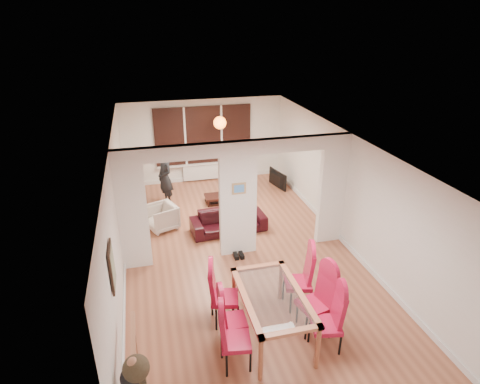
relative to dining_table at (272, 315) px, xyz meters
name	(u,v)px	position (x,y,z in m)	size (l,w,h in m)	color
floor	(238,251)	(0.08, 2.64, -0.41)	(5.00, 9.00, 0.01)	#9C5A3E
room_walls	(238,200)	(0.08, 2.64, 0.89)	(5.00, 9.00, 2.60)	silver
divider_wall	(238,200)	(0.08, 2.64, 0.89)	(5.00, 0.18, 2.60)	white
bay_window_blinds	(203,135)	(0.08, 7.08, 1.09)	(3.00, 0.08, 1.80)	black
radiator	(205,172)	(0.08, 7.04, -0.11)	(1.40, 0.08, 0.50)	white
pendant_light	(220,123)	(0.38, 5.94, 1.74)	(0.36, 0.36, 0.36)	orange
stair_newel	(136,360)	(-2.17, -0.56, 0.14)	(0.40, 1.20, 1.10)	#AC6E4F
wall_poster	(112,267)	(-2.39, 0.24, 1.19)	(0.04, 0.52, 0.67)	gray
pillar_photo	(239,188)	(0.08, 2.54, 1.19)	(0.30, 0.03, 0.25)	#4C8CD8
dining_table	(272,315)	(0.00, 0.00, 0.00)	(0.99, 1.76, 0.82)	#975337
dining_chair_la	(236,337)	(-0.73, -0.48, 0.14)	(0.44, 0.44, 1.10)	maroon
dining_chair_lb	(233,317)	(-0.66, -0.03, 0.11)	(0.42, 0.42, 1.04)	maroon
dining_chair_lc	(225,294)	(-0.68, 0.51, 0.16)	(0.46, 0.46, 1.15)	maroon
dining_chair_ra	(326,321)	(0.72, -0.50, 0.15)	(0.45, 0.45, 1.12)	maroon
dining_chair_rb	(314,301)	(0.71, -0.05, 0.18)	(0.47, 0.47, 1.19)	maroon
dining_chair_rc	(298,279)	(0.68, 0.60, 0.17)	(0.47, 0.47, 1.17)	maroon
sofa	(228,221)	(0.08, 3.63, -0.14)	(1.83, 0.72, 0.54)	black
armchair	(162,217)	(-1.50, 4.14, -0.09)	(0.70, 0.68, 0.64)	beige
person	(165,178)	(-1.27, 5.56, 0.39)	(0.38, 0.58, 1.60)	black
television	(275,180)	(2.08, 5.93, -0.15)	(0.12, 0.91, 0.53)	black
coffee_table	(223,199)	(0.29, 5.27, -0.30)	(1.02, 0.51, 0.23)	black
bottle	(221,190)	(0.24, 5.34, -0.04)	(0.07, 0.07, 0.28)	#143F19
bowl	(225,193)	(0.36, 5.32, -0.15)	(0.22, 0.22, 0.05)	black
shoes	(239,256)	(0.03, 2.39, -0.37)	(0.22, 0.24, 0.09)	black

